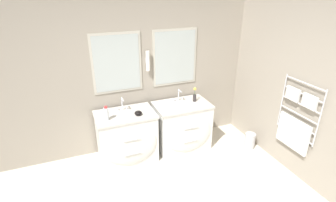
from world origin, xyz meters
TOP-DOWN VIEW (x-y plane):
  - wall_back at (0.01, 2.20)m, footprint 5.83×0.14m
  - wall_right at (2.14, 0.97)m, footprint 0.13×4.25m
  - vanity_left at (-0.08, 1.80)m, footprint 0.90×0.65m
  - vanity_right at (0.87, 1.80)m, footprint 0.90×0.65m
  - faucet_left at (-0.08, 1.98)m, footprint 0.17×0.13m
  - faucet_right at (0.87, 1.98)m, footprint 0.17×0.13m
  - toiletry_bottle at (-0.37, 1.74)m, footprint 0.07×0.07m
  - amenity_bowl at (0.09, 1.72)m, footprint 0.11×0.11m
  - flower_vase at (1.11, 1.87)m, footprint 0.06×0.06m
  - waste_bin at (1.93, 1.35)m, footprint 0.18×0.18m

SIDE VIEW (x-z plane):
  - waste_bin at x=1.93m, z-range 0.01..0.28m
  - vanity_left at x=-0.08m, z-range 0.01..0.80m
  - vanity_right at x=0.87m, z-range 0.01..0.80m
  - amenity_bowl at x=0.09m, z-range 0.79..0.86m
  - toiletry_bottle at x=-0.37m, z-range 0.79..1.00m
  - faucet_left at x=-0.08m, z-range 0.79..1.00m
  - faucet_right at x=0.87m, z-range 0.79..1.00m
  - flower_vase at x=1.11m, z-range 0.77..1.02m
  - wall_right at x=2.14m, z-range -0.01..2.59m
  - wall_back at x=0.01m, z-range 0.01..2.61m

